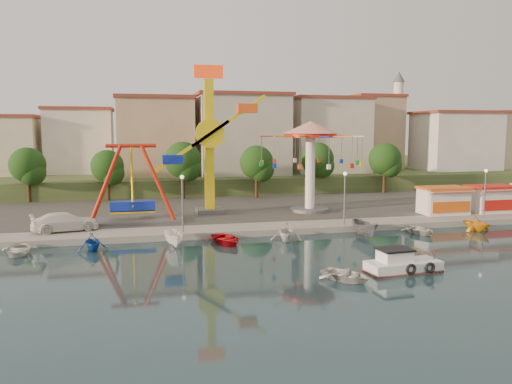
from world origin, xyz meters
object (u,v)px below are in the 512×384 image
object	(u,v)px
kamikaze_tower	(213,145)
van	(65,222)
pirate_ship_ride	(132,185)
rowboat_a	(345,275)
skiff	(394,259)
wave_swinger	(310,146)
cabin_motorboat	(401,265)

from	to	relation	value
kamikaze_tower	van	xyz separation A→B (m)	(-15.02, -7.01, -6.91)
pirate_ship_ride	rowboat_a	size ratio (longest dim) A/B	2.76
rowboat_a	skiff	world-z (taller)	skiff
pirate_ship_ride	van	size ratio (longest dim) A/B	1.67
skiff	wave_swinger	bearing A→B (deg)	121.87
kamikaze_tower	wave_swinger	size ratio (longest dim) A/B	1.42
kamikaze_tower	rowboat_a	size ratio (longest dim) A/B	4.55
kamikaze_tower	rowboat_a	bearing A→B (deg)	-78.73
pirate_ship_ride	van	distance (m)	7.76
cabin_motorboat	van	distance (m)	30.40
pirate_ship_ride	rowboat_a	world-z (taller)	pirate_ship_ride
cabin_motorboat	rowboat_a	xyz separation A→B (m)	(-4.62, -0.93, -0.12)
kamikaze_tower	pirate_ship_ride	bearing A→B (deg)	-159.98
kamikaze_tower	wave_swinger	distance (m)	11.08
van	wave_swinger	bearing A→B (deg)	-92.42
pirate_ship_ride	skiff	world-z (taller)	pirate_ship_ride
wave_swinger	kamikaze_tower	bearing A→B (deg)	172.98
rowboat_a	skiff	bearing A→B (deg)	-9.19
skiff	van	size ratio (longest dim) A/B	0.59
cabin_motorboat	kamikaze_tower	bearing A→B (deg)	107.18
wave_swinger	skiff	bearing A→B (deg)	-93.43
pirate_ship_ride	van	xyz separation A→B (m)	(-6.12, -3.77, -2.92)
kamikaze_tower	cabin_motorboat	distance (m)	27.65
wave_swinger	rowboat_a	distance (m)	26.13
kamikaze_tower	skiff	size ratio (longest dim) A/B	4.63
kamikaze_tower	van	size ratio (longest dim) A/B	2.75
skiff	van	world-z (taller)	van
pirate_ship_ride	wave_swinger	world-z (taller)	wave_swinger
rowboat_a	cabin_motorboat	bearing A→B (deg)	-20.53
kamikaze_tower	skiff	bearing A→B (deg)	-67.80
wave_swinger	van	bearing A→B (deg)	-167.73
pirate_ship_ride	cabin_motorboat	size ratio (longest dim) A/B	1.84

